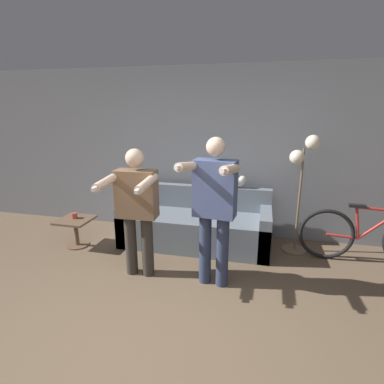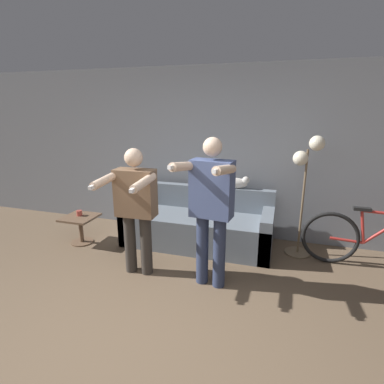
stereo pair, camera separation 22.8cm
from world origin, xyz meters
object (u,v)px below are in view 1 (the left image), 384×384
object	(u,v)px
bicycle	(369,237)
cat	(233,182)
side_table	(76,226)
person_right	(214,203)
couch	(195,226)
cup	(74,216)
person_left	(136,205)
floor_lamp	(303,168)

from	to	relation	value
bicycle	cat	bearing A→B (deg)	168.74
side_table	person_right	bearing A→B (deg)	-14.06
couch	cup	world-z (taller)	couch
person_right	cup	bearing A→B (deg)	172.24
person_left	person_right	size ratio (longest dim) A/B	0.91
floor_lamp	bicycle	world-z (taller)	floor_lamp
couch	bicycle	xyz separation A→B (m)	(2.32, -0.05, 0.08)
couch	person_right	bearing A→B (deg)	-66.73
cup	bicycle	bearing A→B (deg)	5.53
person_left	side_table	bearing A→B (deg)	154.52
cat	cup	bearing A→B (deg)	-161.35
person_left	cup	xyz separation A→B (m)	(-1.25, 0.57, -0.44)
couch	cup	distance (m)	1.79
couch	person_left	size ratio (longest dim) A/B	1.40
person_left	cat	bearing A→B (deg)	51.50
person_right	cat	xyz separation A→B (m)	(0.07, 1.32, -0.07)
cat	side_table	world-z (taller)	cat
cat	floor_lamp	bearing A→B (deg)	-12.24
person_right	bicycle	xyz separation A→B (m)	(1.89, 0.96, -0.62)
cup	bicycle	xyz separation A→B (m)	(4.04, 0.39, -0.09)
cup	bicycle	size ratio (longest dim) A/B	0.05
couch	person_right	distance (m)	1.30
cat	floor_lamp	xyz separation A→B (m)	(0.94, -0.20, 0.30)
couch	cat	xyz separation A→B (m)	(0.51, 0.31, 0.63)
cat	side_table	distance (m)	2.42
person_right	side_table	xyz separation A→B (m)	(-2.13, 0.53, -0.68)
cat	cup	distance (m)	2.40
side_table	bicycle	distance (m)	4.04
person_left	floor_lamp	bearing A→B (deg)	28.29
couch	floor_lamp	world-z (taller)	floor_lamp
person_right	floor_lamp	world-z (taller)	person_right
floor_lamp	cat	bearing A→B (deg)	167.76
cat	cup	world-z (taller)	cat
person_left	cat	world-z (taller)	person_left
cup	person_left	bearing A→B (deg)	-24.45
cat	couch	bearing A→B (deg)	-148.32
person_right	cup	xyz separation A→B (m)	(-2.16, 0.57, -0.53)
person_right	floor_lamp	xyz separation A→B (m)	(1.01, 1.11, 0.22)
cup	floor_lamp	bearing A→B (deg)	9.82
cup	bicycle	world-z (taller)	bicycle
cat	floor_lamp	world-z (taller)	floor_lamp
person_left	person_right	world-z (taller)	person_right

